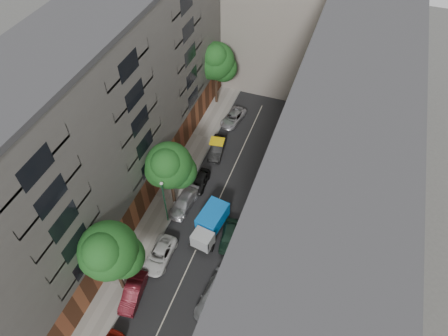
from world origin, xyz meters
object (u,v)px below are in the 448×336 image
at_px(car_left_2, 160,255).
at_px(car_left_1, 133,292).
at_px(car_right_1, 214,296).
at_px(lamp_post, 164,198).
at_px(car_left_6, 233,118).
at_px(car_left_5, 217,148).
at_px(tree_near, 109,253).
at_px(car_left_4, 200,181).
at_px(tarp_truck, 210,224).
at_px(tree_far, 216,63).
at_px(car_left_3, 184,203).
at_px(tree_mid, 170,167).
at_px(pedestrian, 264,193).
at_px(car_right_2, 229,236).

bearing_deg(car_left_2, car_left_1, -99.61).
bearing_deg(car_right_1, lamp_post, 145.02).
distance_m(car_left_6, lamp_post, 18.23).
distance_m(car_left_1, car_left_5, 20.42).
bearing_deg(tree_near, car_left_4, 81.96).
distance_m(tarp_truck, lamp_post, 5.50).
relative_size(car_right_1, tree_far, 0.54).
xyz_separation_m(tree_far, lamp_post, (2.08, -20.87, -2.53)).
distance_m(car_left_2, car_left_3, 6.80).
distance_m(car_left_2, car_left_4, 10.40).
distance_m(car_left_4, tree_near, 15.82).
bearing_deg(car_left_6, tree_mid, -87.28).
height_order(car_left_6, lamp_post, lamp_post).
height_order(car_left_1, pedestrian, pedestrian).
bearing_deg(tree_mid, car_left_4, 64.26).
distance_m(car_left_6, car_right_2, 18.72).
distance_m(car_left_3, tree_far, 19.62).
distance_m(car_right_1, tree_mid, 13.29).
height_order(tarp_truck, car_left_5, tarp_truck).
distance_m(car_right_1, tree_far, 29.85).
bearing_deg(car_left_6, car_left_3, -83.02).
xyz_separation_m(car_right_2, pedestrian, (1.90, 6.45, 0.27)).
height_order(tarp_truck, car_right_1, tarp_truck).
distance_m(car_left_2, car_left_5, 16.00).
relative_size(tarp_truck, tree_far, 0.60).
height_order(car_left_4, car_left_5, car_left_5).
bearing_deg(car_left_5, car_left_4, -97.94).
height_order(car_left_4, car_right_1, car_right_1).
distance_m(car_left_1, car_left_6, 26.68).
height_order(car_left_1, tree_near, tree_near).
bearing_deg(car_left_3, car_left_6, 92.87).
xyz_separation_m(tarp_truck, tree_mid, (-5.10, 2.21, 4.59)).
xyz_separation_m(car_left_1, car_right_1, (7.20, 2.13, 0.02)).
xyz_separation_m(car_left_2, car_left_4, (0.19, 10.39, -0.02)).
distance_m(car_left_2, car_right_2, 7.27).
bearing_deg(car_right_1, tree_far, 115.32).
relative_size(car_left_4, car_left_6, 0.81).
xyz_separation_m(tree_mid, tree_far, (-1.77, 18.41, 0.62)).
relative_size(car_left_6, tree_far, 0.49).
bearing_deg(tarp_truck, pedestrian, 64.58).
relative_size(car_left_3, pedestrian, 2.82).
distance_m(car_left_6, pedestrian, 13.67).
relative_size(tree_mid, pedestrian, 5.26).
height_order(tarp_truck, tree_mid, tree_mid).
distance_m(car_left_3, car_left_4, 3.64).
xyz_separation_m(car_left_1, tree_near, (-1.25, 0.29, 5.89)).
relative_size(car_left_6, pedestrian, 2.80).
bearing_deg(tarp_truck, car_left_4, 128.73).
height_order(car_left_3, car_right_2, car_right_2).
xyz_separation_m(car_left_3, car_left_6, (0.55, 15.46, -0.03)).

